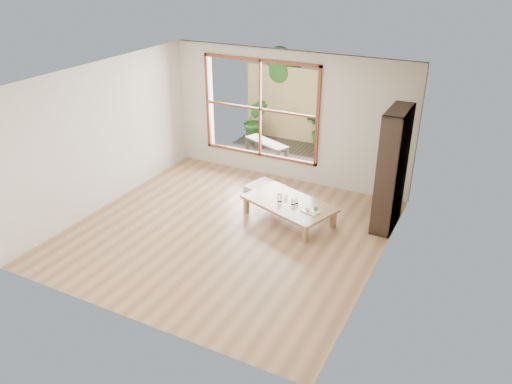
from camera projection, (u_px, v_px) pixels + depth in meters
ground at (228, 231)px, 8.45m from camera, size 5.00×5.00×0.00m
low_table at (289, 204)px, 8.67m from camera, size 1.77×1.35×0.34m
floor_cushion at (265, 187)px, 9.87m from camera, size 0.76×0.76×0.09m
bookshelf at (392, 170)px, 8.20m from camera, size 0.33×0.93×2.06m
glass_tall at (280, 197)px, 8.66m from camera, size 0.08×0.08×0.14m
glass_mid at (293, 201)px, 8.56m from camera, size 0.08×0.08×0.11m
glass_short at (296, 201)px, 8.60m from camera, size 0.06×0.06×0.08m
glass_small at (286, 196)px, 8.77m from camera, size 0.06×0.06×0.08m
food_tray at (312, 211)px, 8.33m from camera, size 0.33×0.27×0.09m
deck at (282, 155)px, 11.54m from camera, size 2.80×2.00×0.05m
garden_bench at (267, 144)px, 11.24m from camera, size 1.19×0.77×0.36m
bamboo_fence at (300, 106)px, 11.94m from camera, size 2.80×0.06×1.80m
shrub_right at (326, 130)px, 11.53m from camera, size 1.01×0.92×0.98m
shrub_left at (255, 120)px, 12.08m from camera, size 0.72×0.66×1.05m
garden_tree at (280, 70)px, 12.14m from camera, size 1.04×0.85×2.22m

